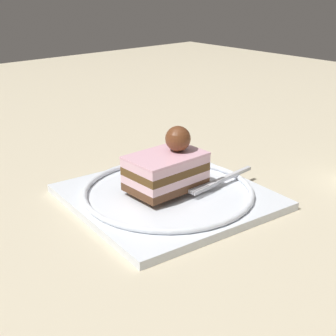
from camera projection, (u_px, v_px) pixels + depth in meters
ground_plane at (164, 193)px, 0.69m from camera, size 2.40×2.40×0.00m
dessert_plate at (168, 195)px, 0.67m from camera, size 0.27×0.27×0.02m
cake_slice at (167, 167)px, 0.66m from camera, size 0.07×0.10×0.08m
fork at (220, 180)px, 0.68m from camera, size 0.02×0.13×0.00m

